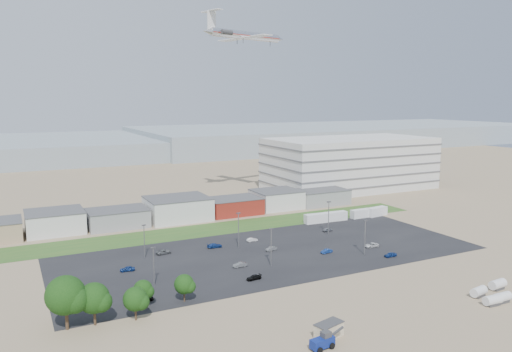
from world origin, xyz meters
TOP-DOWN VIEW (x-y plane):
  - ground at (0.00, 0.00)m, footprint 700.00×700.00m
  - parking_lot at (5.00, 20.00)m, footprint 120.00×50.00m
  - grass_strip at (0.00, 52.00)m, footprint 160.00×16.00m
  - hills_backdrop at (40.00, 315.00)m, footprint 700.00×200.00m
  - building_row at (-17.00, 71.00)m, footprint 170.00×20.00m
  - parking_garage at (90.00, 95.00)m, footprint 80.00×40.00m
  - portable_shed at (-9.67, -30.23)m, footprint 6.16×4.18m
  - telehandler at (-13.25, -33.35)m, footprint 7.57×3.36m
  - storage_tank_nw at (31.43, -29.37)m, footprint 4.35×2.67m
  - storage_tank_ne at (38.94, -28.39)m, footprint 4.44×2.49m
  - storage_tank_sw at (30.03, -34.04)m, footprint 4.22×2.30m
  - storage_tank_se at (33.30, -33.92)m, footprint 4.07×2.06m
  - box_trailer_a at (36.40, 43.47)m, footprint 8.87×3.27m
  - box_trailer_b at (44.61, 43.19)m, footprint 8.81×3.14m
  - box_trailer_c at (55.77, 42.73)m, footprint 8.38×2.84m
  - box_trailer_d at (63.04, 42.28)m, footprint 9.08×3.90m
  - tree_far_left at (-52.67, -5.03)m, footprint 8.07×8.07m
  - tree_left at (-47.60, -5.46)m, footprint 6.47×6.47m
  - tree_mid at (-39.95, -6.86)m, footprint 5.18×5.18m
  - tree_right at (-36.93, -0.92)m, footprint 4.41×4.41m
  - tree_near at (-28.28, -2.37)m, footprint 4.63×4.63m
  - lightpole_front_l at (-31.69, 9.59)m, footprint 1.12×0.47m
  - lightpole_front_m at (-0.25, 9.66)m, footprint 1.21×0.50m
  - lightpole_front_r at (28.17, 6.41)m, footprint 1.19×0.49m
  - lightpole_back_l at (-28.33, 31.60)m, footprint 1.11×0.46m
  - lightpole_back_m at (-1.02, 28.51)m, footprint 1.25×0.52m
  - lightpole_back_r at (31.55, 29.04)m, footprint 1.28×0.53m
  - airliner at (31.45, 90.97)m, footprint 49.60×39.58m
  - parked_car_0 at (34.75, 11.22)m, footprint 4.52×2.16m
  - parked_car_1 at (19.37, 12.39)m, footprint 3.78×1.76m
  - parked_car_2 at (33.43, 1.51)m, footprint 3.73×1.52m
  - parked_car_3 at (-8.79, 2.73)m, footprint 4.02×1.88m
  - parked_car_4 at (-7.91, 12.74)m, footprint 3.88×1.55m
  - parked_car_5 at (-35.11, 22.81)m, footprint 3.95×2.01m
  - parked_car_6 at (-7.34, 31.85)m, footprint 4.61×2.11m
  - parked_car_7 at (6.30, 21.66)m, footprint 3.64×1.69m
  - parked_car_8 at (33.29, 31.98)m, footprint 3.71×1.85m
  - parked_car_9 at (-22.62, 32.71)m, footprint 4.65×2.62m
  - parked_car_10 at (-36.12, 1.85)m, footprint 4.28×1.79m
  - parked_car_11 at (5.58, 32.73)m, footprint 3.44×1.22m

SIDE VIEW (x-z plane):
  - ground at x=0.00m, z-range 0.00..0.00m
  - parking_lot at x=5.00m, z-range 0.00..0.01m
  - grass_strip at x=0.00m, z-range 0.00..0.02m
  - parked_car_11 at x=5.58m, z-range 0.00..1.13m
  - parked_car_3 at x=-8.79m, z-range 0.00..1.13m
  - parked_car_7 at x=6.30m, z-range 0.00..1.15m
  - parked_car_1 at x=19.37m, z-range 0.00..1.20m
  - parked_car_8 at x=33.29m, z-range 0.00..1.22m
  - parked_car_9 at x=-22.62m, z-range 0.00..1.23m
  - parked_car_10 at x=-36.12m, z-range 0.00..1.24m
  - parked_car_0 at x=34.75m, z-range 0.00..1.24m
  - parked_car_4 at x=-7.91m, z-range 0.00..1.25m
  - parked_car_2 at x=33.43m, z-range 0.00..1.27m
  - parked_car_5 at x=-35.11m, z-range 0.00..1.29m
  - parked_car_6 at x=-7.34m, z-range 0.00..1.31m
  - storage_tank_se at x=33.30m, z-range 0.00..2.43m
  - storage_tank_nw at x=31.43m, z-range 0.00..2.44m
  - storage_tank_sw at x=30.03m, z-range 0.00..2.46m
  - storage_tank_ne at x=38.94m, z-range 0.00..2.57m
  - portable_shed at x=-9.67m, z-range 0.00..2.84m
  - telehandler at x=-13.25m, z-range 0.00..3.05m
  - box_trailer_c at x=55.77m, z-range 0.00..3.11m
  - box_trailer_b at x=44.61m, z-range 0.00..3.26m
  - box_trailer_a at x=36.40m, z-range 0.00..3.27m
  - box_trailer_d at x=63.04m, z-range 0.00..3.30m
  - tree_right at x=-36.93m, z-range 0.00..6.62m
  - tree_near at x=-28.28m, z-range 0.00..6.95m
  - tree_mid at x=-39.95m, z-range 0.00..7.77m
  - building_row at x=-17.00m, z-range 0.00..8.00m
  - hills_backdrop at x=40.00m, z-range 0.00..9.00m
  - lightpole_back_l at x=-28.33m, z-range 0.00..9.47m
  - lightpole_front_l at x=-31.69m, z-range 0.00..9.49m
  - tree_left at x=-47.60m, z-range 0.00..9.71m
  - lightpole_front_r at x=28.17m, z-range 0.00..10.07m
  - lightpole_front_m at x=-0.25m, z-range 0.00..10.28m
  - lightpole_back_m at x=-1.02m, z-range 0.00..10.66m
  - lightpole_back_r at x=31.55m, z-range 0.00..10.90m
  - tree_far_left at x=-52.67m, z-range 0.00..12.11m
  - parking_garage at x=90.00m, z-range 0.00..25.00m
  - airliner at x=31.45m, z-range 63.56..76.44m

